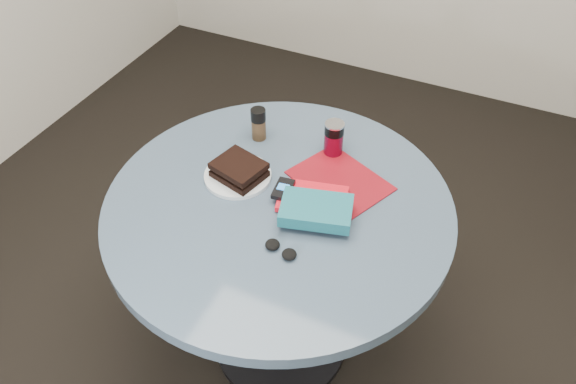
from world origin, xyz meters
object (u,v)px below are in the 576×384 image
at_px(headphones, 281,249).
at_px(plate, 238,176).
at_px(pepper_grinder, 259,124).
at_px(magazine, 340,181).
at_px(sandwich, 239,170).
at_px(mp3_player, 283,189).
at_px(red_book, 313,199).
at_px(table, 279,240).
at_px(novel, 316,210).
at_px(soda_can, 334,138).

bearing_deg(headphones, plate, 139.10).
relative_size(pepper_grinder, magazine, 0.40).
xyz_separation_m(sandwich, mp3_player, (0.15, -0.01, -0.01)).
bearing_deg(sandwich, headphones, -41.30).
height_order(red_book, headphones, same).
bearing_deg(table, novel, -10.23).
distance_m(plate, magazine, 0.30).
bearing_deg(headphones, novel, 75.31).
xyz_separation_m(soda_can, red_book, (0.03, -0.23, -0.04)).
distance_m(novel, mp3_player, 0.13).
xyz_separation_m(table, mp3_player, (0.00, 0.03, 0.19)).
bearing_deg(magazine, soda_can, 145.39).
xyz_separation_m(table, sandwich, (-0.15, 0.04, 0.20)).
relative_size(sandwich, soda_can, 1.45).
xyz_separation_m(plate, magazine, (0.28, 0.11, -0.00)).
relative_size(soda_can, novel, 0.59).
height_order(sandwich, novel, sandwich).
bearing_deg(pepper_grinder, headphones, -56.26).
xyz_separation_m(magazine, novel, (-0.00, -0.18, 0.04)).
height_order(mp3_player, headphones, mp3_player).
relative_size(soda_can, pepper_grinder, 1.04).
xyz_separation_m(mp3_player, headphones, (0.08, -0.19, -0.02)).
height_order(table, novel, novel).
height_order(plate, sandwich, sandwich).
bearing_deg(red_book, headphones, -103.83).
height_order(soda_can, magazine, soda_can).
bearing_deg(soda_can, plate, -133.38).
height_order(magazine, headphones, headphones).
xyz_separation_m(table, plate, (-0.16, 0.04, 0.17)).
bearing_deg(headphones, pepper_grinder, 123.74).
xyz_separation_m(pepper_grinder, headphones, (0.27, -0.41, -0.04)).
xyz_separation_m(table, soda_can, (0.06, 0.27, 0.22)).
height_order(table, mp3_player, mp3_player).
distance_m(table, plate, 0.23).
xyz_separation_m(red_book, headphones, (-0.00, -0.21, -0.00)).
distance_m(table, sandwich, 0.25).
relative_size(table, soda_can, 8.85).
relative_size(plate, novel, 1.04).
distance_m(soda_can, pepper_grinder, 0.25).
xyz_separation_m(plate, sandwich, (0.01, -0.00, 0.03)).
height_order(plate, novel, novel).
bearing_deg(table, sandwich, 165.49).
bearing_deg(soda_can, sandwich, -131.54).
relative_size(table, magazine, 3.68).
height_order(soda_can, red_book, soda_can).
xyz_separation_m(novel, headphones, (-0.04, -0.14, -0.03)).
distance_m(plate, novel, 0.29).
distance_m(pepper_grinder, headphones, 0.49).
distance_m(table, novel, 0.24).
relative_size(plate, sandwich, 1.22).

